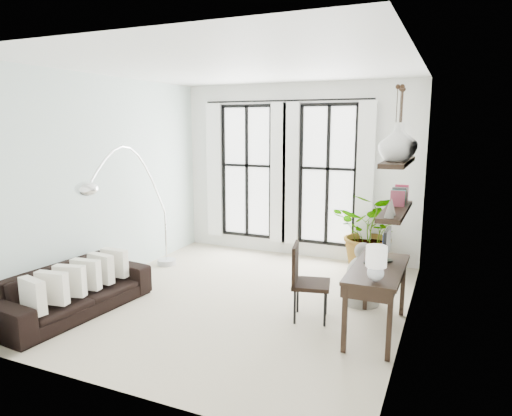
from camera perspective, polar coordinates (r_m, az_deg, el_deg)
The scene contains 16 objects.
floor at distance 6.63m, azimuth -2.15°, elevation -11.35°, with size 5.00×5.00×0.00m, color beige.
ceiling at distance 6.20m, azimuth -2.36°, elevation 17.27°, with size 5.00×5.00×0.00m, color white.
wall_left at distance 7.47m, azimuth -18.00°, elevation 3.31°, with size 5.00×5.00×0.00m, color silver.
wall_right at distance 5.63m, azimuth 18.86°, elevation 1.07°, with size 5.00×5.00×0.00m, color white.
wall_back at distance 8.52m, azimuth 5.11°, elevation 4.59°, with size 4.50×4.50×0.00m, color white.
windows at distance 8.53m, azimuth 3.68°, elevation 4.34°, with size 3.26×0.13×2.65m.
wall_shelves at distance 5.37m, azimuth 17.21°, elevation 2.12°, with size 0.25×1.30×0.60m.
sofa at distance 6.55m, azimuth -21.87°, elevation -9.54°, with size 2.11×0.82×0.61m, color black.
throw_pillows at distance 6.42m, azimuth -21.35°, elevation -8.09°, with size 0.40×1.52×0.40m.
plant at distance 7.93m, azimuth 14.23°, elevation -2.94°, with size 1.21×1.05×1.34m, color #2D7228.
desk at distance 5.53m, azimuth 14.84°, elevation -7.90°, with size 0.59×1.38×1.21m.
desk_chair at distance 5.87m, azimuth 6.05°, elevation -8.55°, with size 0.56×0.56×0.98m.
arc_lamp at distance 7.00m, azimuth -15.39°, elevation 3.78°, with size 0.71×2.51×2.17m.
buddha at distance 6.53m, azimuth 13.13°, elevation -8.54°, with size 0.48×0.48×0.87m.
vase_a at distance 5.04m, azimuth 17.16°, elevation 7.76°, with size 0.37×0.37×0.38m, color white.
vase_b at distance 5.43m, azimuth 17.65°, elevation 7.90°, with size 0.37×0.37×0.38m, color white.
Camera 1 is at (2.69, -5.54, 2.46)m, focal length 32.00 mm.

